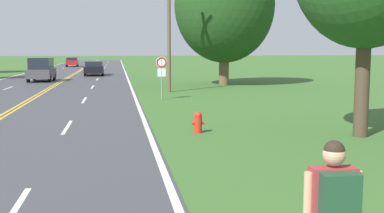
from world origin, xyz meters
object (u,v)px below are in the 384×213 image
object	(u,v)px
hitchhiker_person	(334,208)
car_dark_grey_van_nearest	(41,69)
traffic_sign	(161,67)
car_red_hatchback_mid_near	(72,62)
car_black_sedan_approaching	(94,68)
fire_hydrant	(198,122)
tree_left_verge	(224,5)

from	to	relation	value
hitchhiker_person	car_dark_grey_van_nearest	xyz separation A→B (m)	(-8.44, 37.62, -0.07)
traffic_sign	car_red_hatchback_mid_near	distance (m)	52.04
hitchhiker_person	car_black_sedan_approaching	size ratio (longest dim) A/B	0.37
traffic_sign	car_red_hatchback_mid_near	world-z (taller)	traffic_sign
hitchhiker_person	fire_hydrant	xyz separation A→B (m)	(0.42, 10.75, -0.74)
fire_hydrant	traffic_sign	size ratio (longest dim) A/B	0.30
tree_left_verge	car_black_sedan_approaching	world-z (taller)	tree_left_verge
fire_hydrant	car_dark_grey_van_nearest	world-z (taller)	car_dark_grey_van_nearest
car_dark_grey_van_nearest	car_red_hatchback_mid_near	xyz separation A→B (m)	(-0.57, 34.90, -0.24)
car_black_sedan_approaching	fire_hydrant	bearing A→B (deg)	6.87
fire_hydrant	car_dark_grey_van_nearest	bearing A→B (deg)	108.25
fire_hydrant	tree_left_verge	world-z (taller)	tree_left_verge
car_dark_grey_van_nearest	car_red_hatchback_mid_near	distance (m)	34.91
car_red_hatchback_mid_near	car_black_sedan_approaching	bearing A→B (deg)	-172.56
tree_left_verge	car_red_hatchback_mid_near	xyz separation A→B (m)	(-14.88, 41.30, -5.18)
hitchhiker_person	traffic_sign	size ratio (longest dim) A/B	0.78
fire_hydrant	car_dark_grey_van_nearest	distance (m)	28.30
tree_left_verge	car_black_sedan_approaching	bearing A→B (deg)	124.21
hitchhiker_person	fire_hydrant	world-z (taller)	hitchhiker_person
hitchhiker_person	car_black_sedan_approaching	xyz separation A→B (m)	(-4.47, 46.43, -0.33)
hitchhiker_person	car_black_sedan_approaching	distance (m)	46.65
hitchhiker_person	tree_left_verge	xyz separation A→B (m)	(5.87, 31.22, 4.88)
tree_left_verge	hitchhiker_person	bearing A→B (deg)	-100.65
traffic_sign	car_red_hatchback_mid_near	bearing A→B (deg)	100.22
hitchhiker_person	traffic_sign	distance (m)	21.32
traffic_sign	car_black_sedan_approaching	distance (m)	25.57
traffic_sign	tree_left_verge	bearing A→B (deg)	60.28
car_dark_grey_van_nearest	fire_hydrant	bearing A→B (deg)	-160.82
car_black_sedan_approaching	car_dark_grey_van_nearest	bearing A→B (deg)	-25.18
hitchhiker_person	car_dark_grey_van_nearest	distance (m)	38.55
hitchhiker_person	car_red_hatchback_mid_near	xyz separation A→B (m)	(-9.01, 72.52, -0.31)
car_dark_grey_van_nearest	car_black_sedan_approaching	bearing A→B (deg)	-23.32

